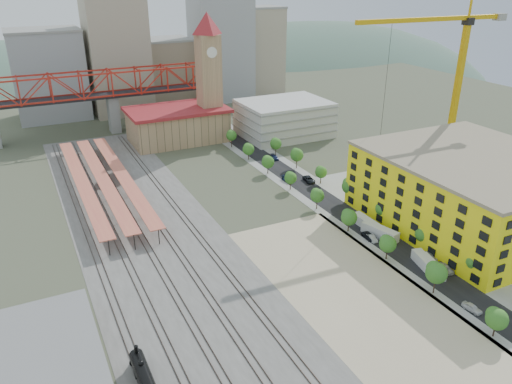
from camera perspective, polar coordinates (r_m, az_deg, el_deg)
name	(u,v)px	position (r m, az deg, el deg)	size (l,w,h in m)	color
ground	(293,224)	(133.14, 4.28, -3.64)	(400.00, 400.00, 0.00)	#474C38
ballast_strip	(143,224)	(136.01, -12.82, -3.57)	(36.00, 165.00, 0.06)	#605E59
dirt_lot	(352,290)	(108.91, 10.88, -10.90)	(28.00, 67.00, 0.06)	tan
street_asphalt	(314,192)	(152.28, 6.66, -0.04)	(12.00, 170.00, 0.06)	black
sidewalk_west	(299,196)	(149.58, 4.88, -0.42)	(3.00, 170.00, 0.04)	gray
sidewalk_east	(329,189)	(155.12, 8.38, 0.32)	(3.00, 170.00, 0.04)	gray
construction_pad	(475,220)	(146.84, 23.77, -2.99)	(50.00, 90.00, 0.06)	gray
rail_tracks	(136,225)	(135.64, -13.56, -3.67)	(26.56, 160.00, 0.18)	#382B23
platform_canopies	(102,178)	(158.43, -17.16, 1.54)	(16.00, 80.00, 4.12)	#DD7955
station_hall	(178,124)	(199.28, -8.94, 7.66)	(38.00, 24.00, 13.10)	tan
clock_tower	(208,65)	(196.66, -5.46, 14.22)	(12.00, 12.00, 52.00)	tan
parking_garage	(284,118)	(204.14, 3.24, 8.40)	(34.00, 26.00, 14.00)	silver
truss_bridge	(110,87)	(213.68, -16.30, 11.48)	(94.00, 9.60, 25.60)	gray
construction_building	(473,191)	(140.97, 23.59, 0.15)	(44.60, 50.60, 18.80)	yellow
warehouse	(32,371)	(92.66, -24.23, -18.14)	(22.00, 32.00, 5.00)	gray
street_trees	(333,205)	(144.79, 8.77, -1.50)	(15.40, 124.40, 8.00)	#27641E
skyline	(162,58)	(255.94, -10.73, 14.82)	(133.00, 46.00, 60.00)	#9EA0A3
distant_hills	(176,165)	(402.08, -9.16, 3.06)	(647.00, 264.00, 227.00)	#4C6B59
tower_crane	(452,65)	(167.06, 21.49, 13.33)	(53.67, 4.12, 57.28)	gold
site_trailer_a	(431,267)	(118.76, 19.39, -8.08)	(2.33, 8.84, 2.42)	silver
site_trailer_b	(426,263)	(119.77, 18.81, -7.69)	(2.38, 9.03, 2.47)	silver
site_trailer_c	(380,232)	(129.67, 13.97, -4.46)	(2.61, 9.92, 2.72)	silver
site_trailer_d	(366,223)	(133.41, 12.48, -3.50)	(2.48, 9.44, 2.58)	silver
car_0	(472,308)	(109.49, 23.46, -12.06)	(1.66, 4.12, 1.40)	silver
car_1	(372,238)	(127.76, 13.10, -5.18)	(1.39, 3.98, 1.31)	#A9AAAE
car_2	(369,237)	(128.43, 12.83, -4.99)	(2.17, 4.71, 1.31)	black
car_3	(288,179)	(159.22, 3.63, 1.45)	(2.08, 5.13, 1.49)	navy
car_4	(445,268)	(120.19, 20.84, -8.14)	(1.88, 4.67, 1.59)	#BABABA
car_5	(428,257)	(123.24, 19.08, -7.05)	(1.58, 4.52, 1.49)	gray
car_6	(309,180)	(159.57, 6.08, 1.42)	(2.57, 5.58, 1.55)	black
car_7	(274,157)	(178.38, 2.13, 3.98)	(1.94, 4.77, 1.38)	navy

